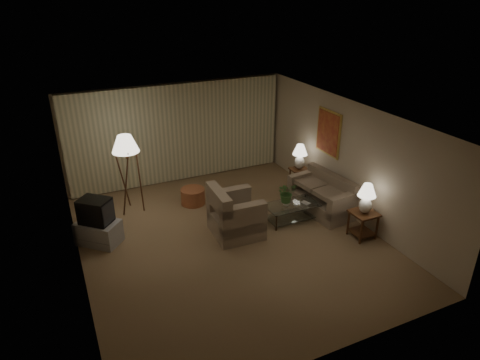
% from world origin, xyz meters
% --- Properties ---
extents(ground, '(7.00, 7.00, 0.00)m').
position_xyz_m(ground, '(0.00, 0.00, 0.00)').
color(ground, '#856649').
rests_on(ground, ground).
extents(room_shell, '(6.04, 7.02, 2.72)m').
position_xyz_m(room_shell, '(0.02, 1.51, 1.75)').
color(room_shell, '#BFAC93').
rests_on(room_shell, ground).
extents(sofa, '(1.80, 1.18, 0.72)m').
position_xyz_m(sofa, '(2.50, 0.24, 0.36)').
color(sofa, gray).
rests_on(sofa, ground).
extents(armchair, '(1.12, 1.07, 0.88)m').
position_xyz_m(armchair, '(0.24, 0.16, 0.44)').
color(armchair, gray).
rests_on(armchair, ground).
extents(side_table_near, '(0.52, 0.52, 0.60)m').
position_xyz_m(side_table_near, '(2.65, -1.11, 0.41)').
color(side_table_near, '#35190E').
rests_on(side_table_near, ground).
extents(side_table_far, '(0.45, 0.38, 0.60)m').
position_xyz_m(side_table_far, '(2.65, 1.49, 0.39)').
color(side_table_far, '#35190E').
rests_on(side_table_far, ground).
extents(table_lamp_near, '(0.39, 0.39, 0.67)m').
position_xyz_m(table_lamp_near, '(2.65, -1.11, 0.99)').
color(table_lamp_near, white).
rests_on(table_lamp_near, side_table_near).
extents(table_lamp_far, '(0.38, 0.38, 0.66)m').
position_xyz_m(table_lamp_far, '(2.65, 1.49, 0.99)').
color(table_lamp_far, white).
rests_on(table_lamp_far, side_table_far).
extents(coffee_table, '(1.21, 0.66, 0.41)m').
position_xyz_m(coffee_table, '(1.62, 0.14, 0.28)').
color(coffee_table, silver).
rests_on(coffee_table, ground).
extents(tv_cabinet, '(1.41, 1.41, 0.50)m').
position_xyz_m(tv_cabinet, '(-2.55, 1.03, 0.25)').
color(tv_cabinet, '#A8A7AA').
rests_on(tv_cabinet, ground).
extents(crt_tv, '(1.06, 1.06, 0.53)m').
position_xyz_m(crt_tv, '(-2.55, 1.03, 0.77)').
color(crt_tv, black).
rests_on(crt_tv, tv_cabinet).
extents(floor_lamp, '(0.62, 0.62, 1.91)m').
position_xyz_m(floor_lamp, '(-1.62, 2.16, 1.00)').
color(floor_lamp, '#35190E').
rests_on(floor_lamp, ground).
extents(ottoman, '(0.60, 0.60, 0.40)m').
position_xyz_m(ottoman, '(-0.17, 1.89, 0.20)').
color(ottoman, '#AB643A').
rests_on(ottoman, ground).
extents(vase, '(0.19, 0.19, 0.16)m').
position_xyz_m(vase, '(1.47, 0.14, 0.49)').
color(vase, white).
rests_on(vase, coffee_table).
extents(flowers, '(0.46, 0.41, 0.47)m').
position_xyz_m(flowers, '(1.47, 0.14, 0.81)').
color(flowers, '#427433').
rests_on(flowers, vase).
extents(book, '(0.20, 0.24, 0.02)m').
position_xyz_m(book, '(1.87, 0.04, 0.42)').
color(book, olive).
rests_on(book, coffee_table).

